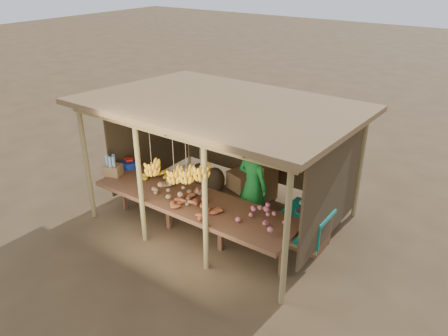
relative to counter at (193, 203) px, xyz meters
The scene contains 13 objects.
ground 1.20m from the counter, 90.00° to the left, with size 60.00×60.00×0.00m, color brown.
stall_structure 1.54m from the counter, 89.49° to the left, with size 4.70×3.50×2.43m.
counter is the anchor object (origin of this frame).
potato_heap 0.45m from the counter, behind, with size 0.89×0.53×0.36m, color #91724B, non-canonical shape.
sweet_potato_heap 0.37m from the counter, 42.64° to the right, with size 0.86×0.52×0.35m, color #A14D29, non-canonical shape.
onion_heap 1.36m from the counter, ahead, with size 0.88×0.53×0.36m, color #C25E6F, non-canonical shape.
banana_pile 1.02m from the counter, 166.57° to the left, with size 0.68×0.41×0.35m, color yellow, non-canonical shape.
tomato_basin 1.93m from the counter, behind, with size 0.36×0.36×0.19m.
bottle_box 1.92m from the counter, behind, with size 0.40×0.36×0.42m.
vendor 1.14m from the counter, 53.93° to the left, with size 0.65×0.43×1.78m, color #1A7528.
tarp_crate 2.04m from the counter, 29.42° to the left, with size 0.78×0.67×0.92m.
carton_stack 2.06m from the counter, 88.35° to the left, with size 1.16×0.54×0.81m.
burlap_sacks 2.07m from the counter, 120.04° to the left, with size 0.85×0.44×0.60m.
Camera 1 is at (4.27, -6.07, 4.64)m, focal length 35.00 mm.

